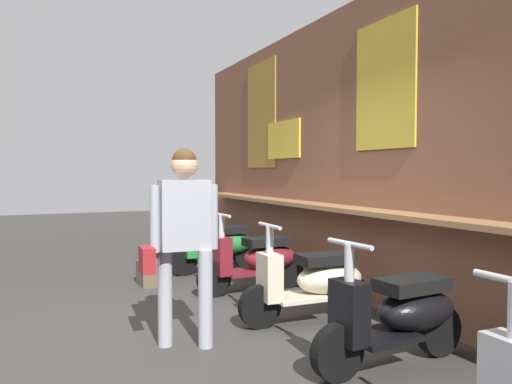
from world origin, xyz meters
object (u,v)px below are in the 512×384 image
(merchandise_crate, at_px, (152,273))
(scooter_cream, at_px, (315,281))
(scooter_green, at_px, (221,245))
(scooter_black, at_px, (400,314))
(scooter_maroon, at_px, (258,259))
(scooter_blue, at_px, (196,235))
(shopper_with_handbag, at_px, (183,227))

(merchandise_crate, bearing_deg, scooter_cream, 26.62)
(scooter_green, xyz_separation_m, scooter_black, (3.82, 0.00, 0.00))
(scooter_maroon, distance_m, scooter_cream, 1.31)
(scooter_black, bearing_deg, scooter_green, -93.72)
(scooter_cream, bearing_deg, merchandise_crate, -61.37)
(scooter_green, relative_size, scooter_cream, 1.00)
(scooter_green, bearing_deg, scooter_black, 86.12)
(scooter_blue, height_order, scooter_cream, same)
(shopper_with_handbag, height_order, merchandise_crate, shopper_with_handbag)
(merchandise_crate, bearing_deg, scooter_blue, 145.86)
(scooter_blue, bearing_deg, scooter_cream, 87.20)
(scooter_maroon, height_order, shopper_with_handbag, shopper_with_handbag)
(scooter_maroon, bearing_deg, scooter_cream, 87.30)
(scooter_blue, relative_size, scooter_black, 1.00)
(scooter_cream, relative_size, merchandise_crate, 3.46)
(merchandise_crate, bearing_deg, scooter_black, 17.87)
(scooter_green, relative_size, scooter_black, 1.00)
(scooter_maroon, relative_size, scooter_black, 1.00)
(shopper_with_handbag, bearing_deg, scooter_green, 157.15)
(scooter_maroon, height_order, scooter_black, same)
(scooter_blue, height_order, scooter_black, same)
(merchandise_crate, bearing_deg, scooter_green, 111.01)
(scooter_blue, relative_size, scooter_maroon, 1.00)
(scooter_green, distance_m, shopper_with_handbag, 3.15)
(scooter_cream, xyz_separation_m, shopper_with_handbag, (0.16, -1.36, 0.61))
(scooter_black, xyz_separation_m, shopper_with_handbag, (-1.05, -1.36, 0.61))
(scooter_black, distance_m, shopper_with_handbag, 1.82)
(scooter_blue, xyz_separation_m, scooter_black, (5.02, -0.00, 0.00))
(scooter_green, height_order, scooter_maroon, same)
(scooter_cream, xyz_separation_m, merchandise_crate, (-2.19, -1.10, -0.24))
(scooter_cream, bearing_deg, scooter_black, 92.00)
(scooter_blue, bearing_deg, scooter_maroon, 87.20)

